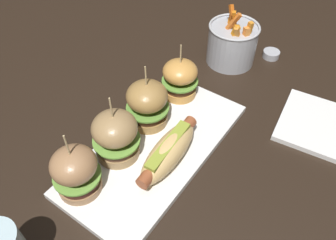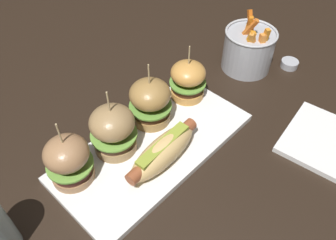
{
  "view_description": "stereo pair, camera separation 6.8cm",
  "coord_description": "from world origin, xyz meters",
  "px_view_note": "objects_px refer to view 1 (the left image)",
  "views": [
    {
      "loc": [
        -0.34,
        -0.27,
        0.55
      ],
      "look_at": [
        0.04,
        0.0,
        0.05
      ],
      "focal_mm": 36.02,
      "sensor_mm": 36.0,
      "label": 1
    },
    {
      "loc": [
        -0.3,
        -0.32,
        0.55
      ],
      "look_at": [
        0.04,
        0.0,
        0.05
      ],
      "focal_mm": 36.02,
      "sensor_mm": 36.0,
      "label": 2
    }
  ],
  "objects_px": {
    "slider_far_left": "(76,171)",
    "slider_center_left": "(116,135)",
    "side_plate": "(321,126)",
    "hot_dog": "(168,151)",
    "fries_bucket": "(232,43)",
    "platter_main": "(156,148)",
    "slider_center_right": "(147,103)",
    "slider_far_right": "(180,78)",
    "sauce_ramekin": "(271,54)"
  },
  "relations": [
    {
      "from": "slider_far_left",
      "to": "slider_center_left",
      "type": "xyz_separation_m",
      "value": [
        0.1,
        -0.0,
        0.0
      ]
    },
    {
      "from": "slider_far_left",
      "to": "slider_center_left",
      "type": "distance_m",
      "value": 0.1
    },
    {
      "from": "slider_far_left",
      "to": "side_plate",
      "type": "distance_m",
      "value": 0.52
    },
    {
      "from": "hot_dog",
      "to": "fries_bucket",
      "type": "distance_m",
      "value": 0.38
    },
    {
      "from": "slider_center_left",
      "to": "side_plate",
      "type": "xyz_separation_m",
      "value": [
        0.32,
        -0.31,
        -0.06
      ]
    },
    {
      "from": "slider_center_left",
      "to": "side_plate",
      "type": "relative_size",
      "value": 0.86
    },
    {
      "from": "side_plate",
      "to": "fries_bucket",
      "type": "bearing_deg",
      "value": 69.41
    },
    {
      "from": "hot_dog",
      "to": "side_plate",
      "type": "xyz_separation_m",
      "value": [
        0.27,
        -0.22,
        -0.04
      ]
    },
    {
      "from": "platter_main",
      "to": "hot_dog",
      "type": "distance_m",
      "value": 0.06
    },
    {
      "from": "slider_center_left",
      "to": "slider_center_right",
      "type": "height_order",
      "value": "slider_center_left"
    },
    {
      "from": "platter_main",
      "to": "fries_bucket",
      "type": "bearing_deg",
      "value": 3.54
    },
    {
      "from": "hot_dog",
      "to": "fries_bucket",
      "type": "relative_size",
      "value": 1.21
    },
    {
      "from": "slider_far_right",
      "to": "side_plate",
      "type": "xyz_separation_m",
      "value": [
        0.1,
        -0.31,
        -0.05
      ]
    },
    {
      "from": "platter_main",
      "to": "hot_dog",
      "type": "bearing_deg",
      "value": -110.56
    },
    {
      "from": "slider_far_right",
      "to": "hot_dog",
      "type": "bearing_deg",
      "value": -152.52
    },
    {
      "from": "hot_dog",
      "to": "slider_center_left",
      "type": "xyz_separation_m",
      "value": [
        -0.04,
        0.09,
        0.03
      ]
    },
    {
      "from": "slider_center_left",
      "to": "slider_center_right",
      "type": "distance_m",
      "value": 0.11
    },
    {
      "from": "slider_center_left",
      "to": "fries_bucket",
      "type": "bearing_deg",
      "value": -3.87
    },
    {
      "from": "platter_main",
      "to": "side_plate",
      "type": "relative_size",
      "value": 2.43
    },
    {
      "from": "fries_bucket",
      "to": "sauce_ramekin",
      "type": "height_order",
      "value": "fries_bucket"
    },
    {
      "from": "fries_bucket",
      "to": "sauce_ramekin",
      "type": "bearing_deg",
      "value": -46.63
    },
    {
      "from": "platter_main",
      "to": "slider_far_left",
      "type": "xyz_separation_m",
      "value": [
        -0.16,
        0.05,
        0.06
      ]
    },
    {
      "from": "sauce_ramekin",
      "to": "fries_bucket",
      "type": "bearing_deg",
      "value": 133.37
    },
    {
      "from": "platter_main",
      "to": "hot_dog",
      "type": "relative_size",
      "value": 2.28
    },
    {
      "from": "platter_main",
      "to": "fries_bucket",
      "type": "xyz_separation_m",
      "value": [
        0.36,
        0.02,
        0.05
      ]
    },
    {
      "from": "slider_center_right",
      "to": "sauce_ramekin",
      "type": "xyz_separation_m",
      "value": [
        0.39,
        -0.12,
        -0.06
      ]
    },
    {
      "from": "hot_dog",
      "to": "slider_far_left",
      "type": "height_order",
      "value": "slider_far_left"
    },
    {
      "from": "slider_far_left",
      "to": "sauce_ramekin",
      "type": "bearing_deg",
      "value": -10.96
    },
    {
      "from": "hot_dog",
      "to": "fries_bucket",
      "type": "height_order",
      "value": "fries_bucket"
    },
    {
      "from": "platter_main",
      "to": "sauce_ramekin",
      "type": "relative_size",
      "value": 9.38
    },
    {
      "from": "slider_far_right",
      "to": "side_plate",
      "type": "distance_m",
      "value": 0.33
    },
    {
      "from": "slider_far_left",
      "to": "slider_center_left",
      "type": "height_order",
      "value": "slider_center_left"
    },
    {
      "from": "slider_far_right",
      "to": "platter_main",
      "type": "bearing_deg",
      "value": -162.64
    },
    {
      "from": "platter_main",
      "to": "slider_center_right",
      "type": "bearing_deg",
      "value": 50.05
    },
    {
      "from": "slider_far_left",
      "to": "slider_center_right",
      "type": "height_order",
      "value": "slider_center_right"
    },
    {
      "from": "hot_dog",
      "to": "side_plate",
      "type": "height_order",
      "value": "hot_dog"
    },
    {
      "from": "hot_dog",
      "to": "slider_far_left",
      "type": "xyz_separation_m",
      "value": [
        -0.14,
        0.1,
        0.02
      ]
    },
    {
      "from": "hot_dog",
      "to": "slider_center_right",
      "type": "relative_size",
      "value": 1.25
    },
    {
      "from": "slider_far_left",
      "to": "slider_center_right",
      "type": "relative_size",
      "value": 0.98
    },
    {
      "from": "side_plate",
      "to": "platter_main",
      "type": "bearing_deg",
      "value": 135.01
    },
    {
      "from": "slider_center_left",
      "to": "fries_bucket",
      "type": "relative_size",
      "value": 0.98
    },
    {
      "from": "slider_center_right",
      "to": "side_plate",
      "type": "distance_m",
      "value": 0.38
    },
    {
      "from": "slider_far_left",
      "to": "platter_main",
      "type": "bearing_deg",
      "value": -18.92
    },
    {
      "from": "slider_center_right",
      "to": "sauce_ramekin",
      "type": "distance_m",
      "value": 0.42
    },
    {
      "from": "slider_far_right",
      "to": "sauce_ramekin",
      "type": "bearing_deg",
      "value": -21.63
    },
    {
      "from": "hot_dog",
      "to": "sauce_ramekin",
      "type": "xyz_separation_m",
      "value": [
        0.46,
        -0.02,
        -0.03
      ]
    },
    {
      "from": "slider_far_left",
      "to": "fries_bucket",
      "type": "relative_size",
      "value": 0.95
    },
    {
      "from": "fries_bucket",
      "to": "side_plate",
      "type": "distance_m",
      "value": 0.3
    },
    {
      "from": "slider_far_left",
      "to": "side_plate",
      "type": "xyz_separation_m",
      "value": [
        0.42,
        -0.31,
        -0.06
      ]
    },
    {
      "from": "platter_main",
      "to": "side_plate",
      "type": "height_order",
      "value": "platter_main"
    }
  ]
}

